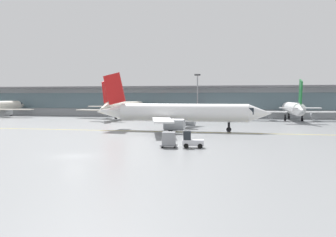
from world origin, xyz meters
TOP-DOWN VIEW (x-y plane):
  - ground_plane at (0.00, 0.00)m, footprint 400.00×400.00m
  - taxiway_centreline_stripe at (5.08, 31.83)m, footprint 110.00×0.90m
  - terminal_concourse at (0.00, 90.26)m, footprint 228.09×11.00m
  - gate_airplane_1 at (-19.26, 70.91)m, footprint 29.78×32.05m
  - gate_airplane_2 at (26.68, 71.83)m, footprint 29.10×31.37m
  - taxiing_regional_jet at (4.65, 33.83)m, footprint 32.78×30.58m
  - baggage_tug at (10.80, 9.95)m, footprint 2.77×1.92m
  - cargo_dolly_lead at (8.02, 9.57)m, footprint 2.30×1.88m
  - apron_light_mast_1 at (-0.23, 82.16)m, footprint 1.80×0.36m

SIDE VIEW (x-z plane):
  - ground_plane at x=0.00m, z-range 0.00..0.00m
  - taxiway_centreline_stripe at x=5.08m, z-range 0.00..0.01m
  - baggage_tug at x=10.80m, z-range -0.16..1.94m
  - cargo_dolly_lead at x=8.02m, z-range 0.08..2.02m
  - gate_airplane_2 at x=26.68m, z-range -2.08..8.31m
  - gate_airplane_1 at x=-19.26m, z-range -2.12..8.49m
  - taxiing_regional_jet at x=4.65m, z-range -2.18..8.71m
  - terminal_concourse at x=0.00m, z-range 0.12..9.72m
  - apron_light_mast_1 at x=-0.23m, z-range 0.68..13.72m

